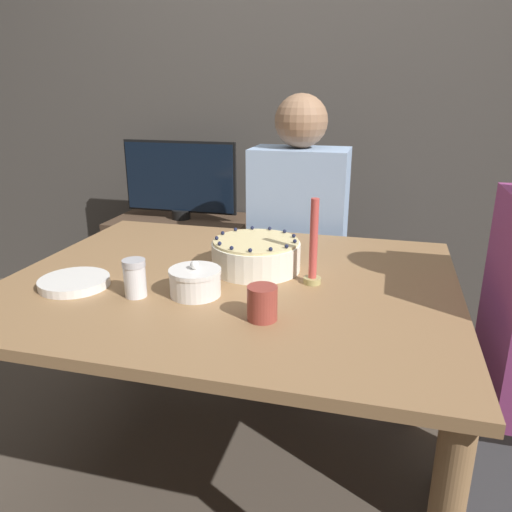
% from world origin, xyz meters
% --- Properties ---
extents(ground_plane, '(12.00, 12.00, 0.00)m').
position_xyz_m(ground_plane, '(0.00, 0.00, 0.00)').
color(ground_plane, '#4C4238').
extents(wall_behind, '(8.00, 0.05, 2.60)m').
position_xyz_m(wall_behind, '(0.00, 1.40, 1.30)').
color(wall_behind, '#4C4742').
rests_on(wall_behind, ground_plane).
extents(dining_table, '(1.31, 1.06, 0.73)m').
position_xyz_m(dining_table, '(0.00, 0.00, 0.62)').
color(dining_table, '#936D47').
rests_on(dining_table, ground_plane).
extents(cake, '(0.27, 0.27, 0.11)m').
position_xyz_m(cake, '(0.05, 0.10, 0.77)').
color(cake, white).
rests_on(cake, dining_table).
extents(sugar_bowl, '(0.14, 0.14, 0.10)m').
position_xyz_m(sugar_bowl, '(-0.06, -0.14, 0.76)').
color(sugar_bowl, white).
rests_on(sugar_bowl, dining_table).
extents(sugar_shaker, '(0.06, 0.06, 0.10)m').
position_xyz_m(sugar_shaker, '(-0.21, -0.19, 0.78)').
color(sugar_shaker, white).
rests_on(sugar_shaker, dining_table).
extents(plate_stack, '(0.20, 0.20, 0.02)m').
position_xyz_m(plate_stack, '(-0.41, -0.17, 0.74)').
color(plate_stack, white).
rests_on(plate_stack, dining_table).
extents(candle, '(0.05, 0.05, 0.25)m').
position_xyz_m(candle, '(0.24, 0.02, 0.83)').
color(candle, tan).
rests_on(candle, dining_table).
extents(cup, '(0.07, 0.07, 0.09)m').
position_xyz_m(cup, '(0.16, -0.24, 0.77)').
color(cup, '#993D33').
rests_on(cup, dining_table).
extents(person_man_blue_shirt, '(0.40, 0.34, 1.25)m').
position_xyz_m(person_man_blue_shirt, '(0.07, 0.73, 0.55)').
color(person_man_blue_shirt, '#2D2D38').
rests_on(person_man_blue_shirt, ground_plane).
extents(side_cabinet, '(0.73, 0.45, 0.59)m').
position_xyz_m(side_cabinet, '(-0.64, 1.13, 0.29)').
color(side_cabinet, '#4C3828').
rests_on(side_cabinet, ground_plane).
extents(tv_monitor, '(0.62, 0.10, 0.42)m').
position_xyz_m(tv_monitor, '(-0.64, 1.13, 0.81)').
color(tv_monitor, black).
rests_on(tv_monitor, side_cabinet).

